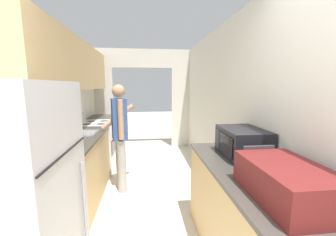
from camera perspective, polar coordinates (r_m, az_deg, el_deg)
wall_left at (r=3.04m, az=-29.63°, el=6.46°), size 0.38×7.04×2.50m
wall_right at (r=2.64m, az=20.09°, el=0.65°), size 0.06×7.04×2.50m
wall_far_with_doorway at (r=5.29m, az=-7.01°, el=6.94°), size 2.79×0.06×2.50m
counter_left at (r=3.58m, az=-21.65°, el=-10.40°), size 0.62×3.31×0.92m
counter_right at (r=2.09m, az=20.72°, el=-24.90°), size 0.62×1.65×0.92m
refrigerator at (r=1.80m, az=-37.09°, el=-19.04°), size 0.75×0.79×1.64m
range_oven at (r=4.21m, az=-19.10°, el=-7.26°), size 0.66×0.74×1.06m
person at (r=3.19m, az=-13.17°, el=-4.64°), size 0.52×0.43×1.62m
suitcase at (r=1.50m, az=29.88°, el=-15.00°), size 0.40×0.64×0.24m
microwave at (r=2.15m, az=19.85°, el=-6.42°), size 0.38×0.51×0.28m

